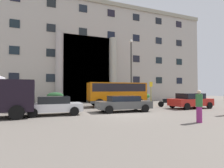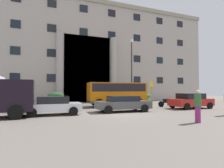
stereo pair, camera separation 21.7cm
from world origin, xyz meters
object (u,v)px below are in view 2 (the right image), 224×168
orange_minibus (117,92)px  scooter_by_planter (167,103)px  bus_stop_sign (151,90)px  hedge_planter_far_west (56,99)px  hedge_planter_east (21,99)px  parked_sedan_far (191,101)px  hedge_planter_far_east (145,98)px  motorcycle_near_kerb (127,104)px  parked_estate_mid (53,105)px  lamppost_plaza_centre (132,66)px  pedestrian_woman_dark_dress (198,106)px  parked_compact_extra (123,103)px  motorcycle_far_end (20,107)px

orange_minibus → scooter_by_planter: orange_minibus is taller
bus_stop_sign → scooter_by_planter: 4.08m
hedge_planter_far_west → hedge_planter_east: size_ratio=1.02×
hedge_planter_east → parked_sedan_far: size_ratio=0.48×
hedge_planter_far_east → motorcycle_near_kerb: hedge_planter_far_east is taller
parked_estate_mid → lamppost_plaza_centre: 13.27m
pedestrian_woman_dark_dress → lamppost_plaza_centre: bearing=111.3°
hedge_planter_far_west → hedge_planter_east: (-3.69, -0.13, -0.02)m
parked_compact_extra → lamppost_plaza_centre: lamppost_plaza_centre is taller
orange_minibus → motorcycle_near_kerb: 2.72m
motorcycle_far_end → hedge_planter_far_west: bearing=74.8°
parked_compact_extra → lamppost_plaza_centre: bearing=61.6°
pedestrian_woman_dark_dress → bus_stop_sign: bearing=101.4°
scooter_by_planter → hedge_planter_east: bearing=164.3°
parked_estate_mid → scooter_by_planter: parked_estate_mid is taller
bus_stop_sign → motorcycle_far_end: 14.87m
parked_sedan_far → lamppost_plaza_centre: size_ratio=0.49×
bus_stop_sign → parked_estate_mid: bus_stop_sign is taller
parked_compact_extra → motorcycle_far_end: (-7.77, 2.24, -0.22)m
parked_estate_mid → motorcycle_far_end: 3.16m
motorcycle_near_kerb → lamppost_plaza_centre: size_ratio=0.23×
scooter_by_planter → motorcycle_near_kerb: bearing=-166.9°
bus_stop_sign → hedge_planter_far_east: size_ratio=1.43×
hedge_planter_far_west → pedestrian_woman_dark_dress: size_ratio=1.12×
orange_minibus → hedge_planter_far_west: 7.71m
parked_sedan_far → motorcycle_far_end: 15.06m
parked_sedan_far → motorcycle_far_end: size_ratio=2.01×
parked_compact_extra → scooter_by_planter: bearing=22.5°
hedge_planter_east → lamppost_plaza_centre: size_ratio=0.24×
bus_stop_sign → parked_compact_extra: bearing=-138.5°
motorcycle_far_end → bus_stop_sign: bearing=23.1°
hedge_planter_far_east → parked_compact_extra: (-7.61, -9.06, 0.08)m
orange_minibus → parked_estate_mid: 7.99m
orange_minibus → motorcycle_far_end: bearing=-162.1°
hedge_planter_far_west → motorcycle_far_end: 7.65m
parked_sedan_far → scooter_by_planter: parked_sedan_far is taller
parked_compact_extra → parked_estate_mid: size_ratio=1.14×
hedge_planter_far_east → motorcycle_far_end: size_ratio=0.95×
orange_minibus → bus_stop_sign: (5.34, 1.53, 0.18)m
pedestrian_woman_dark_dress → lamppost_plaza_centre: size_ratio=0.21×
hedge_planter_far_west → parked_compact_extra: (4.63, -9.22, -0.03)m
hedge_planter_east → parked_estate_mid: hedge_planter_east is taller
hedge_planter_far_east → lamppost_plaza_centre: size_ratio=0.23×
motorcycle_near_kerb → lamppost_plaza_centre: bearing=54.2°
hedge_planter_east → parked_compact_extra: bearing=-47.5°
parked_sedan_far → lamppost_plaza_centre: lamppost_plaza_centre is taller
parked_compact_extra → motorcycle_near_kerb: parked_compact_extra is taller
hedge_planter_east → parked_sedan_far: parked_sedan_far is taller
scooter_by_planter → motorcycle_near_kerb: (-4.67, -0.20, -0.00)m
lamppost_plaza_centre → motorcycle_near_kerb: bearing=-121.1°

